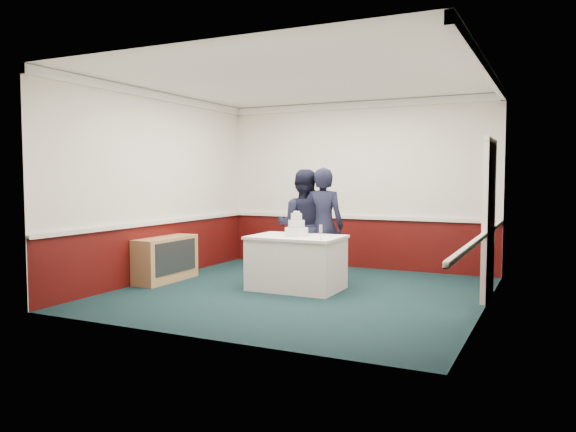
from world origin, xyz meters
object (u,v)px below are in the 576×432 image
at_px(sideboard, 166,259).
at_px(cake_table, 296,262).
at_px(cake_knife, 289,237).
at_px(champagne_flute, 321,229).
at_px(person_woman, 323,226).
at_px(person_man, 303,226).
at_px(wedding_cake, 296,228).

xyz_separation_m(sideboard, cake_table, (2.14, 0.31, 0.05)).
distance_m(cake_knife, champagne_flute, 0.55).
xyz_separation_m(cake_table, cake_knife, (-0.03, -0.20, 0.39)).
relative_size(sideboard, champagne_flute, 5.85).
bearing_deg(person_woman, cake_knife, 66.11).
height_order(champagne_flute, person_woman, person_woman).
distance_m(champagne_flute, person_man, 1.14).
bearing_deg(cake_table, cake_knife, -98.53).
xyz_separation_m(champagne_flute, person_man, (-0.68, 0.91, -0.04)).
xyz_separation_m(champagne_flute, person_woman, (-0.34, 0.90, -0.03)).
bearing_deg(cake_table, wedding_cake, 90.00).
height_order(sideboard, cake_knife, cake_knife).
bearing_deg(cake_table, sideboard, -171.87).
bearing_deg(sideboard, cake_table, 8.13).
bearing_deg(person_man, cake_knife, 87.49).
relative_size(sideboard, cake_table, 0.91).
height_order(wedding_cake, person_man, person_man).
height_order(wedding_cake, champagne_flute, wedding_cake).
relative_size(wedding_cake, champagne_flute, 1.78).
distance_m(wedding_cake, person_woman, 0.64).
relative_size(sideboard, cake_knife, 5.45).
height_order(cake_table, champagne_flute, champagne_flute).
bearing_deg(cake_table, person_man, 105.70).
distance_m(wedding_cake, person_man, 0.66).
xyz_separation_m(sideboard, person_man, (1.96, 0.94, 0.53)).
bearing_deg(sideboard, wedding_cake, 8.13).
relative_size(wedding_cake, person_man, 0.21).
xyz_separation_m(cake_knife, person_man, (-0.15, 0.83, 0.09)).
xyz_separation_m(cake_table, champagne_flute, (0.50, -0.28, 0.53)).
relative_size(cake_knife, person_man, 0.12).
bearing_deg(sideboard, champagne_flute, 0.56).
height_order(cake_table, wedding_cake, wedding_cake).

